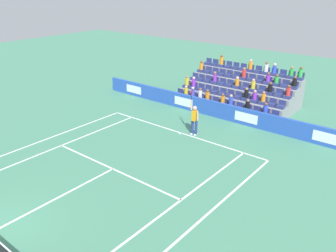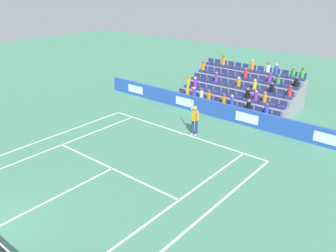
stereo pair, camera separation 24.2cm
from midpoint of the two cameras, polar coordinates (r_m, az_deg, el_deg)
line_baseline at (r=20.77m, az=1.84°, el=-1.15°), size 10.97×0.10×0.01m
line_service at (r=17.17m, az=-9.40°, el=-6.91°), size 8.23×0.10×0.01m
line_centre_service at (r=15.59m, az=-18.27°, el=-11.20°), size 0.10×6.40×0.01m
line_singles_sideline_left at (r=19.93m, az=-18.38°, el=-3.47°), size 0.10×11.89×0.01m
line_singles_sideline_right at (r=14.47m, az=0.53°, el=-12.79°), size 0.10×11.89×0.01m
line_doubles_sideline_left at (r=21.01m, az=-20.45°, el=-2.38°), size 0.10×11.89×0.01m
line_doubles_sideline_right at (r=13.83m, az=5.14°, el=-14.82°), size 0.10×11.89×0.01m
line_centre_mark at (r=20.70m, az=1.67°, el=-1.24°), size 0.10×0.20×0.01m
sponsor_barrier at (r=23.33m, az=7.17°, el=2.80°), size 19.32×0.22×1.06m
tennis_player at (r=20.24m, az=3.98°, el=1.18°), size 0.53×0.39×2.85m
stadium_stand at (r=26.17m, az=11.40°, el=5.44°), size 8.06×4.75×3.05m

